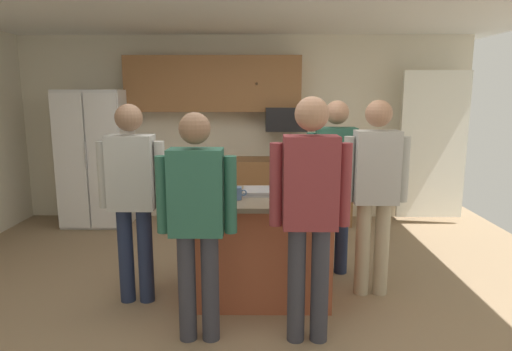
{
  "coord_description": "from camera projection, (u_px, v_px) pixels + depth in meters",
  "views": [
    {
      "loc": [
        0.26,
        -3.67,
        1.81
      ],
      "look_at": [
        0.21,
        0.41,
        1.05
      ],
      "focal_mm": 31.33,
      "sensor_mm": 36.0,
      "label": 1
    }
  ],
  "objects": [
    {
      "name": "person_elder_center",
      "position": [
        375.0,
        185.0,
        3.91
      ],
      "size": [
        0.57,
        0.23,
        1.75
      ],
      "rotation": [
        0.0,
        0.0,
        -3.09
      ],
      "color": "tan",
      "rests_on": "ground"
    },
    {
      "name": "back_wall",
      "position": [
        243.0,
        128.0,
        6.45
      ],
      "size": [
        6.4,
        0.1,
        2.6
      ],
      "primitive_type": "cube",
      "color": "beige",
      "rests_on": "ground"
    },
    {
      "name": "microwave_over_range",
      "position": [
        286.0,
        119.0,
        6.12
      ],
      "size": [
        0.56,
        0.4,
        0.32
      ],
      "primitive_type": "cube",
      "color": "black"
    },
    {
      "name": "mug_ceramic_white",
      "position": [
        237.0,
        193.0,
        3.73
      ],
      "size": [
        0.13,
        0.09,
        0.11
      ],
      "color": "#4C6B99",
      "rests_on": "kitchen_island"
    },
    {
      "name": "kitchen_island",
      "position": [
        256.0,
        246.0,
        3.96
      ],
      "size": [
        1.4,
        0.88,
        0.93
      ],
      "color": "#AD5638",
      "rests_on": "ground"
    },
    {
      "name": "refrigerator",
      "position": [
        97.0,
        158.0,
        6.13
      ],
      "size": [
        0.88,
        0.76,
        1.85
      ],
      "color": "white",
      "rests_on": "ground"
    },
    {
      "name": "serving_tray",
      "position": [
        269.0,
        191.0,
        3.95
      ],
      "size": [
        0.44,
        0.3,
        0.04
      ],
      "color": "#B7B7BC",
      "rests_on": "kitchen_island"
    },
    {
      "name": "cabinet_run_lower",
      "position": [
        285.0,
        191.0,
        6.29
      ],
      "size": [
        1.8,
        0.63,
        0.9
      ],
      "color": "#936038",
      "rests_on": "ground"
    },
    {
      "name": "floor",
      "position": [
        232.0,
        301.0,
        3.94
      ],
      "size": [
        7.04,
        7.04,
        0.0
      ],
      "primitive_type": "plane",
      "color": "#937A5B",
      "rests_on": "ground"
    },
    {
      "name": "french_door_window_panel",
      "position": [
        433.0,
        146.0,
        6.07
      ],
      "size": [
        0.9,
        0.06,
        2.0
      ],
      "primitive_type": "cube",
      "color": "white",
      "rests_on": "ground"
    },
    {
      "name": "person_guest_left",
      "position": [
        310.0,
        204.0,
        3.13
      ],
      "size": [
        0.57,
        0.24,
        1.79
      ],
      "rotation": [
        0.0,
        0.0,
        2.06
      ],
      "color": "#383842",
      "rests_on": "ground"
    },
    {
      "name": "person_guest_by_door",
      "position": [
        335.0,
        175.0,
        4.38
      ],
      "size": [
        0.57,
        0.23,
        1.74
      ],
      "rotation": [
        0.0,
        0.0,
        -2.54
      ],
      "color": "#232D4C",
      "rests_on": "ground"
    },
    {
      "name": "glass_stout_tall",
      "position": [
        225.0,
        195.0,
        3.62
      ],
      "size": [
        0.06,
        0.06,
        0.12
      ],
      "color": "black",
      "rests_on": "kitchen_island"
    },
    {
      "name": "person_host_foreground",
      "position": [
        197.0,
        213.0,
        3.16
      ],
      "size": [
        0.57,
        0.22,
        1.68
      ],
      "rotation": [
        0.0,
        0.0,
        1.06
      ],
      "color": "#383842",
      "rests_on": "ground"
    },
    {
      "name": "glass_pilsner",
      "position": [
        198.0,
        183.0,
        4.04
      ],
      "size": [
        0.07,
        0.07,
        0.14
      ],
      "color": "black",
      "rests_on": "kitchen_island"
    },
    {
      "name": "person_guest_right",
      "position": [
        132.0,
        190.0,
        3.76
      ],
      "size": [
        0.57,
        0.23,
        1.72
      ],
      "rotation": [
        0.0,
        0.0,
        0.11
      ],
      "color": "#232D4C",
      "rests_on": "ground"
    },
    {
      "name": "cabinet_run_upper",
      "position": [
        213.0,
        84.0,
        6.15
      ],
      "size": [
        2.4,
        0.38,
        0.75
      ],
      "color": "#936038"
    }
  ]
}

